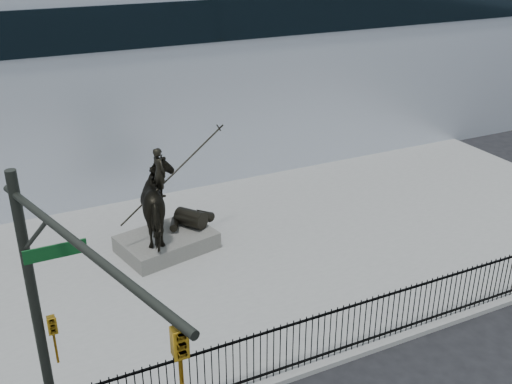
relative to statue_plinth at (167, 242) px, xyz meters
name	(u,v)px	position (x,y,z in m)	size (l,w,h in m)	color
plaza	(242,257)	(2.18, -1.47, -0.36)	(30.00, 12.00, 0.15)	gray
building	(130,56)	(2.18, 11.53, 4.06)	(44.00, 14.00, 9.00)	#B0B7C0
picket_fence	(337,331)	(2.18, -7.22, 0.46)	(22.10, 0.10, 1.50)	black
statue_plinth	(167,242)	(0.00, 0.00, 0.00)	(3.07, 2.11, 0.58)	#56534F
equestrian_statue	(166,202)	(0.06, 0.01, 1.49)	(3.86, 2.82, 3.34)	black
traffic_signal_left	(62,353)	(-4.57, -9.09, 3.59)	(1.52, 4.84, 7.00)	black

